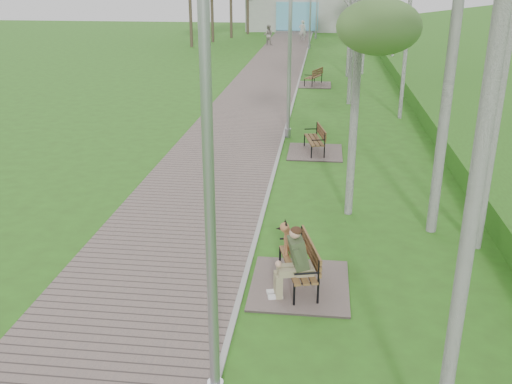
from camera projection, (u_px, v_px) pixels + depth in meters
ground at (239, 302)px, 9.88m from camera, size 120.00×120.00×0.00m
walkway at (265, 81)px, 30.00m from camera, size 3.50×67.00×0.04m
kerb at (299, 82)px, 29.81m from camera, size 0.10×67.00×0.05m
building_north at (298, 9)px, 56.59m from camera, size 10.00×5.20×4.00m
bench_main at (295, 266)px, 10.22m from camera, size 1.77×1.97×1.55m
bench_second at (314, 147)px, 18.06m from camera, size 1.70×1.89×1.05m
bench_third at (313, 81)px, 29.00m from camera, size 1.73×1.92×1.06m
lamp_post_near at (210, 222)px, 6.65m from camera, size 0.22×0.22×5.60m
lamp_post_second at (289, 65)px, 18.97m from camera, size 0.21×0.21×5.31m
lamp_post_third at (310, 10)px, 42.36m from camera, size 0.23×0.23×5.91m
lamp_post_far at (317, 9)px, 48.99m from camera, size 0.21×0.21×5.38m
pedestrian_near at (302, 30)px, 48.07m from camera, size 0.65×0.47×1.67m
pedestrian_far at (268, 35)px, 44.92m from camera, size 0.80×0.65×1.57m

